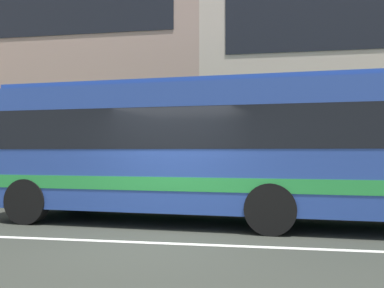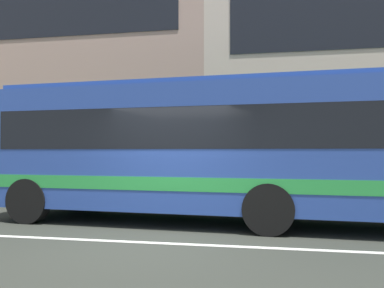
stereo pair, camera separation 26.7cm
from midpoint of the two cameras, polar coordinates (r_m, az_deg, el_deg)
ground_plane at (r=7.98m, az=-4.28°, el=-12.57°), size 160.00×160.00×0.00m
lane_centre_line at (r=7.98m, az=-4.28°, el=-12.54°), size 60.00×0.16×0.01m
hedge_row_far at (r=13.98m, az=-2.52°, el=-5.34°), size 21.18×1.10×1.08m
transit_bus at (r=9.87m, az=7.28°, el=-0.23°), size 11.41×3.32×3.14m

